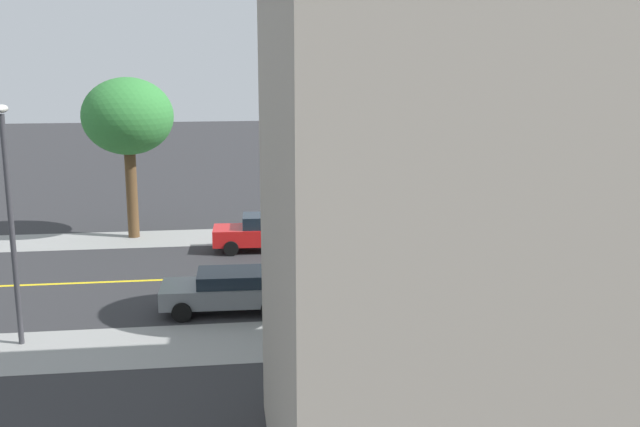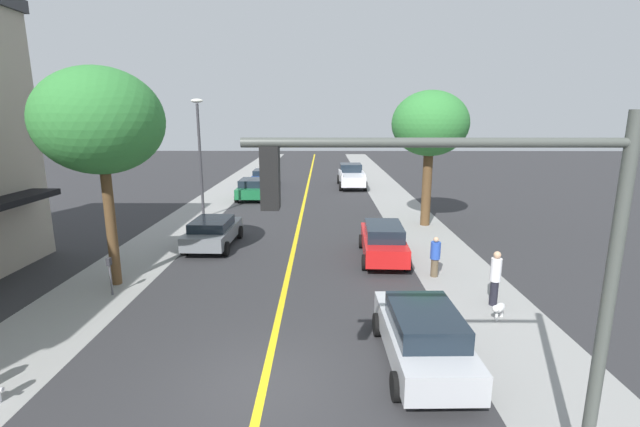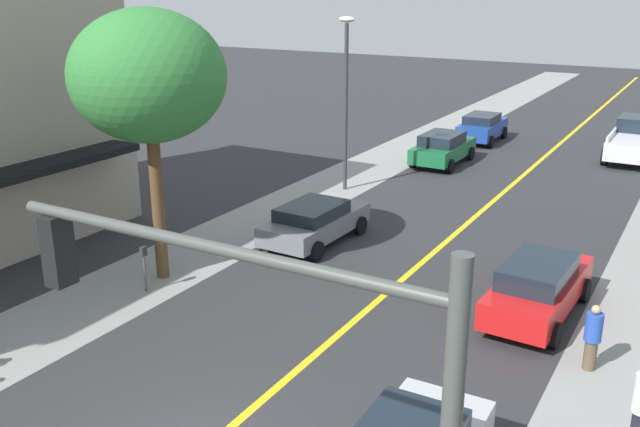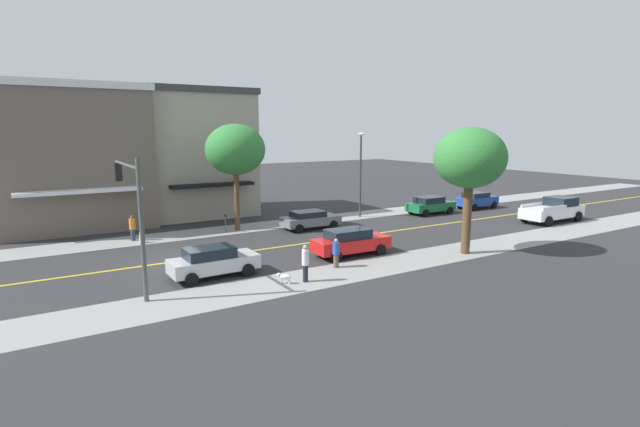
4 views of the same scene
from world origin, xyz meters
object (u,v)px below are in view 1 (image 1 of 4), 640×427
Objects in this scene: fire_hydrant at (584,303)px; silver_sedan_right_curb at (451,227)px; street_lamp at (9,201)px; pedestrian_blue_shirt at (311,222)px; pedestrian_white_shirt at (361,211)px; small_dog at (383,224)px; grey_sedan_left_curb at (228,289)px; pedestrian_orange_shirt at (610,297)px; street_tree_left_near at (386,143)px; red_sedan_right_curb at (268,232)px; traffic_light_mast at (531,152)px; parking_meter at (414,298)px; street_tree_right_corner at (128,118)px.

fire_hydrant is 9.62m from silver_sedan_right_curb.
pedestrian_blue_shirt is (11.57, -10.01, -3.47)m from street_lamp.
street_lamp is 18.31m from pedestrian_white_shirt.
small_dog is (2.88, 2.48, -0.45)m from silver_sedan_right_curb.
grey_sedan_left_curb is 12.27m from pedestrian_orange_shirt.
street_tree_left_near is 4.53× the size of pedestrian_orange_shirt.
red_sedan_right_curb is at bearing -2.26° from silver_sedan_right_curb.
fire_hydrant is 0.11× the size of street_lamp.
street_lamp is at bearing -63.51° from traffic_light_mast.
parking_meter is 12.84m from pedestrian_white_shirt.
street_lamp is at bearing 90.13° from parking_meter.
street_tree_left_near is at bearing -150.02° from pedestrian_blue_shirt.
pedestrian_white_shirt reaches higher than grey_sedan_left_curb.
small_dog is (12.61, -13.65, -3.94)m from street_lamp.
small_dog is at bearing -174.36° from pedestrian_orange_shirt.
small_dog is at bearing 18.18° from fire_hydrant.
pedestrian_orange_shirt is at bearing -120.85° from pedestrian_blue_shirt.
small_dog is (10.49, -7.54, -0.38)m from grey_sedan_left_curb.
small_dog is at bearing -92.25° from street_tree_right_corner.
pedestrian_orange_shirt is 1.08× the size of pedestrian_blue_shirt.
red_sedan_right_curb is 1.06× the size of silver_sedan_right_curb.
red_sedan_right_curb reaches higher than grey_sedan_left_curb.
street_tree_left_near reaches higher than grey_sedan_left_curb.
traffic_light_mast is at bearing 17.86° from small_dog.
street_tree_left_near is at bearing -105.95° from pedestrian_orange_shirt.
street_tree_right_corner is 18.28m from traffic_light_mast.
red_sedan_right_curb reaches higher than parking_meter.
traffic_light_mast reaches higher than silver_sedan_right_curb.
street_tree_right_corner is at bearing 105.59° from pedestrian_blue_shirt.
pedestrian_orange_shirt is (-13.79, -16.23, -4.70)m from street_tree_right_corner.
grey_sedan_left_curb is (-7.75, 1.79, -0.08)m from red_sedan_right_curb.
street_tree_right_corner is (13.37, 9.03, -0.25)m from street_tree_left_near.
street_tree_right_corner reaches higher than pedestrian_white_shirt.
parking_meter is 10.62m from red_sedan_right_curb.
parking_meter is 6.20m from pedestrian_orange_shirt.
pedestrian_white_shirt is at bearing 22.02° from fire_hydrant.
pedestrian_blue_shirt is at bearing -110.79° from grey_sedan_left_curb.
street_lamp reaches higher than pedestrian_orange_shirt.
street_tree_left_near is 1.04× the size of street_tree_right_corner.
street_tree_left_near is 10.96m from street_lamp.
grey_sedan_left_curb is at bearing 80.81° from fire_hydrant.
fire_hydrant is (-12.83, -15.89, -5.21)m from street_tree_right_corner.
traffic_light_mast is at bearing -164.55° from pedestrian_white_shirt.
parking_meter is at bearing 92.15° from fire_hydrant.
street_tree_right_corner reaches higher than street_lamp.
street_lamp is (-0.25, 17.71, 3.91)m from fire_hydrant.
fire_hydrant is 0.18× the size of grey_sedan_left_curb.
street_tree_left_near is at bearing -41.29° from traffic_light_mast.
pedestrian_blue_shirt is (11.33, 7.70, 0.44)m from fire_hydrant.
red_sedan_right_curb is (9.87, -7.90, -3.47)m from street_lamp.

